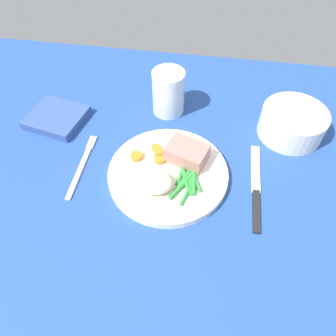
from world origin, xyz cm
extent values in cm
cube|color=#234793|center=(0.00, 0.00, 1.00)|extent=(120.00, 90.00, 2.00)
cylinder|color=white|center=(-1.83, 1.41, 2.80)|extent=(23.29, 23.29, 1.60)
cube|color=#B2756B|center=(1.31, 5.08, 5.31)|extent=(9.09, 7.82, 3.43)
ellipsoid|color=beige|center=(-3.93, -2.78, 5.42)|extent=(7.40, 5.33, 3.65)
cylinder|color=orange|center=(-8.54, 3.80, 4.07)|extent=(2.41, 2.41, 0.95)
cylinder|color=orange|center=(-4.31, 5.28, 4.22)|extent=(1.98, 1.98, 1.24)
cylinder|color=orange|center=(-3.85, 3.79, 4.03)|extent=(2.33, 2.33, 0.85)
cylinder|color=orange|center=(-5.19, 6.65, 4.03)|extent=(1.86, 1.86, 0.85)
cylinder|color=#2D8C38|center=(1.66, -0.35, 4.03)|extent=(3.06, 6.79, 0.86)
cylinder|color=#2D8C38|center=(2.71, -2.30, 3.93)|extent=(2.84, 7.73, 0.65)
cylinder|color=#2D8C38|center=(2.61, 0.20, 3.97)|extent=(1.77, 7.38, 0.74)
cylinder|color=#2D8C38|center=(3.62, 0.45, 3.95)|extent=(3.14, 5.54, 0.71)
cylinder|color=#2D8C38|center=(1.10, -1.32, 4.02)|extent=(3.11, 6.32, 0.83)
cylinder|color=#2D8C38|center=(3.31, 0.42, 4.04)|extent=(1.53, 7.19, 0.89)
cylinder|color=#2D8C38|center=(1.29, -1.81, 4.04)|extent=(4.44, 6.86, 0.87)
cylinder|color=#2D8C38|center=(2.73, 0.88, 3.95)|extent=(2.33, 6.47, 0.69)
cylinder|color=#2D8C38|center=(0.82, 1.09, 3.98)|extent=(1.70, 5.89, 0.76)
cube|color=silver|center=(-19.39, -0.59, 2.20)|extent=(1.00, 13.00, 0.40)
cube|color=silver|center=(-19.99, 7.71, 2.20)|extent=(0.24, 3.60, 0.40)
cube|color=silver|center=(-19.59, 7.71, 2.20)|extent=(0.24, 3.60, 0.40)
cube|color=silver|center=(-19.19, 7.71, 2.20)|extent=(0.24, 3.60, 0.40)
cube|color=silver|center=(-18.79, 7.71, 2.20)|extent=(0.24, 3.60, 0.40)
cube|color=black|center=(15.19, -4.09, 2.20)|extent=(1.30, 9.00, 0.64)
cube|color=silver|center=(15.19, 5.91, 2.20)|extent=(1.70, 12.00, 0.40)
cylinder|color=silver|center=(-4.81, 20.85, 7.10)|extent=(7.22, 7.22, 10.21)
cylinder|color=silver|center=(-4.81, 20.85, 4.32)|extent=(6.64, 6.64, 4.65)
cylinder|color=silver|center=(22.49, 17.40, 4.99)|extent=(13.69, 13.69, 5.97)
cylinder|color=#4C8C42|center=(22.49, 17.40, 6.33)|extent=(11.64, 11.64, 3.28)
cube|color=#334C8C|center=(-29.24, 13.32, 2.93)|extent=(13.79, 12.87, 1.87)
camera|label=1|loc=(4.13, -36.40, 52.20)|focal=34.27mm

